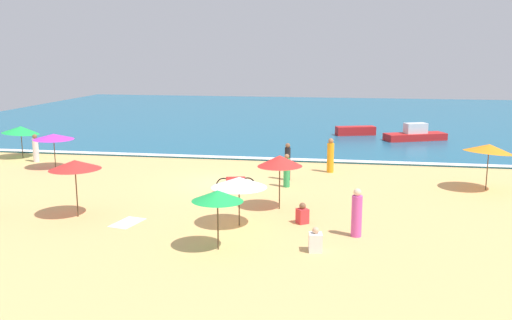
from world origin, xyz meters
TOP-DOWN VIEW (x-y plane):
  - ground_plane at (0.00, 0.00)m, footprint 60.00×60.00m
  - ocean_water at (0.00, 28.00)m, footprint 60.00×44.00m
  - wave_breaker_foam at (0.00, 6.30)m, footprint 57.00×0.70m
  - beach_umbrella_0 at (-9.92, 2.05)m, footprint 2.40×2.39m
  - beach_umbrella_1 at (-13.45, 4.55)m, footprint 2.87×2.86m
  - beach_umbrella_3 at (1.95, -8.94)m, footprint 2.34×2.34m
  - beach_umbrella_4 at (12.51, 0.89)m, footprint 3.23×3.23m
  - beach_umbrella_5 at (3.35, -3.87)m, footprint 2.44×2.44m
  - beach_umbrella_6 at (-4.35, -6.27)m, footprint 2.64×2.63m
  - beach_umbrella_7 at (2.14, -6.33)m, footprint 2.71×2.71m
  - parked_bicycle at (1.00, -1.45)m, footprint 1.78×0.48m
  - beachgoer_0 at (5.12, -8.59)m, footprint 0.49×0.49m
  - beachgoer_2 at (3.09, 1.38)m, footprint 0.40×0.40m
  - beachgoer_3 at (6.45, -6.84)m, footprint 0.51×0.51m
  - beachgoer_4 at (5.15, 3.54)m, footprint 0.50×0.50m
  - beachgoer_5 at (3.21, -0.09)m, footprint 0.37×0.37m
  - beachgoer_7 at (-11.95, 3.54)m, footprint 0.42×0.42m
  - beachgoer_8 at (4.45, -5.66)m, footprint 0.54×0.54m
  - beach_towel_1 at (-2.13, -6.71)m, footprint 1.10×1.56m
  - small_boat_0 at (10.76, 14.84)m, footprint 4.57×2.92m
  - small_boat_1 at (6.57, 16.62)m, footprint 3.09×1.74m

SIDE VIEW (x-z plane):
  - ground_plane at x=0.00m, z-range 0.00..0.00m
  - beach_towel_1 at x=-2.13m, z-range 0.00..0.01m
  - ocean_water at x=0.00m, z-range 0.00..0.10m
  - wave_breaker_foam at x=0.00m, z-range 0.10..0.11m
  - beachgoer_0 at x=5.12m, z-range -0.07..0.76m
  - beachgoer_8 at x=4.45m, z-range -0.06..0.75m
  - parked_bicycle at x=1.00m, z-range 0.00..0.76m
  - small_boat_1 at x=6.57m, z-range 0.10..0.75m
  - small_boat_0 at x=10.76m, z-range -0.12..1.10m
  - beachgoer_5 at x=3.21m, z-range -0.04..1.56m
  - beachgoer_7 at x=-11.95m, z-range -0.04..1.60m
  - beachgoer_3 at x=6.45m, z-range -0.05..1.69m
  - beachgoer_4 at x=5.15m, z-range -0.05..1.80m
  - beachgoer_2 at x=3.09m, z-range -0.03..1.86m
  - beach_umbrella_7 at x=2.14m, z-range 0.73..2.61m
  - beach_umbrella_1 at x=-13.45m, z-range 0.70..2.73m
  - beach_umbrella_0 at x=-9.92m, z-range 0.80..2.75m
  - beach_umbrella_3 at x=1.95m, z-range 0.81..2.84m
  - beach_umbrella_4 at x=12.51m, z-range 0.84..3.13m
  - beach_umbrella_5 at x=3.35m, z-range 0.89..3.16m
  - beach_umbrella_6 at x=-4.35m, z-range 0.94..3.23m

